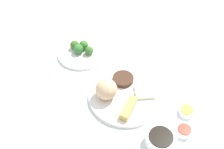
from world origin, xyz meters
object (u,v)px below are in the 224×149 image
Objects in this scene: broccoli_plate at (82,53)px; soy_sauce_bowl at (160,140)px; main_plate at (125,96)px; sauce_ramekin_sweet_and_sour at (184,131)px; sauce_ramekin_hot_mustard at (187,112)px.

broccoli_plate is 0.54m from soy_sauce_bowl.
main_plate is 0.32m from broccoli_plate.
broccoli_plate is 0.56m from sauce_ramekin_sweet_and_sour.
main_plate is at bearing 28.01° from soy_sauce_bowl.
broccoli_plate is at bearing 36.53° from main_plate.
sauce_ramekin_sweet_and_sour is (0.04, -0.09, -0.01)m from soy_sauce_bowl.
soy_sauce_bowl is 1.71× the size of sauce_ramekin_sweet_and_sour.
sauce_ramekin_hot_mustard is at bearing -17.87° from sauce_ramekin_sweet_and_sour.
sauce_ramekin_sweet_and_sour is (-0.41, -0.38, 0.00)m from broccoli_plate.
sauce_ramekin_sweet_and_sour is 1.00× the size of sauce_ramekin_hot_mustard.
soy_sauce_bowl is at bearing 136.92° from sauce_ramekin_hot_mustard.
broccoli_plate is (0.25, 0.19, -0.00)m from main_plate.
main_plate is 0.23m from sauce_ramekin_hot_mustard.
sauce_ramekin_hot_mustard reaches higher than main_plate.
sauce_ramekin_hot_mustard is (0.08, -0.03, 0.00)m from sauce_ramekin_sweet_and_sour.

